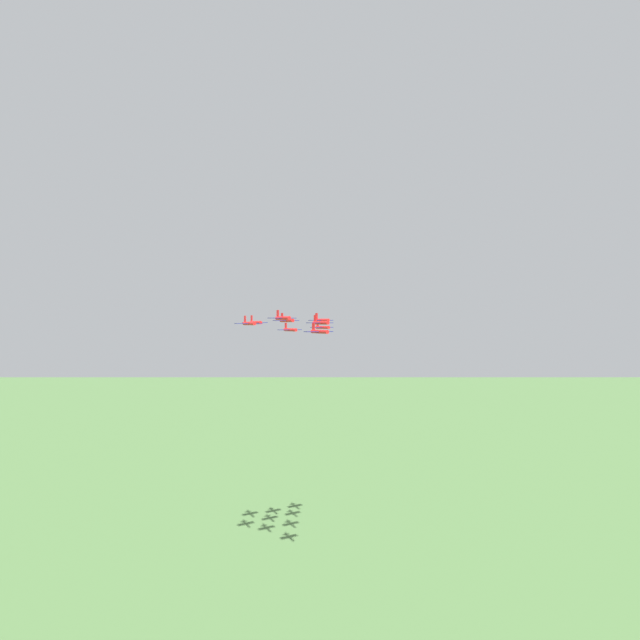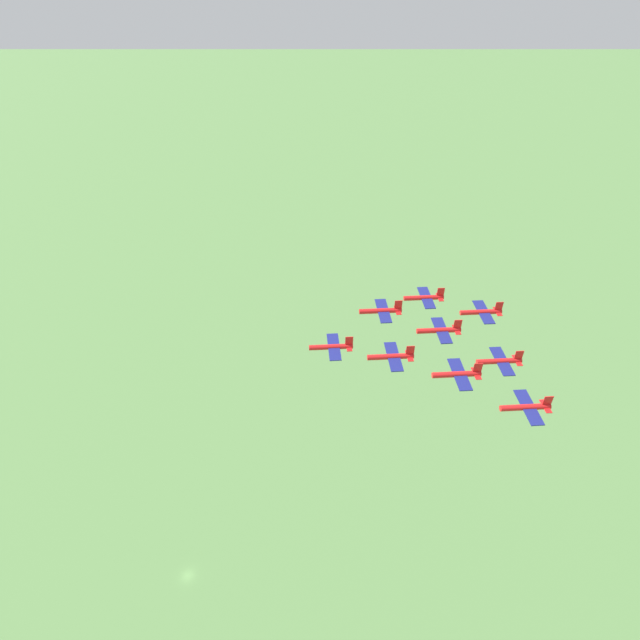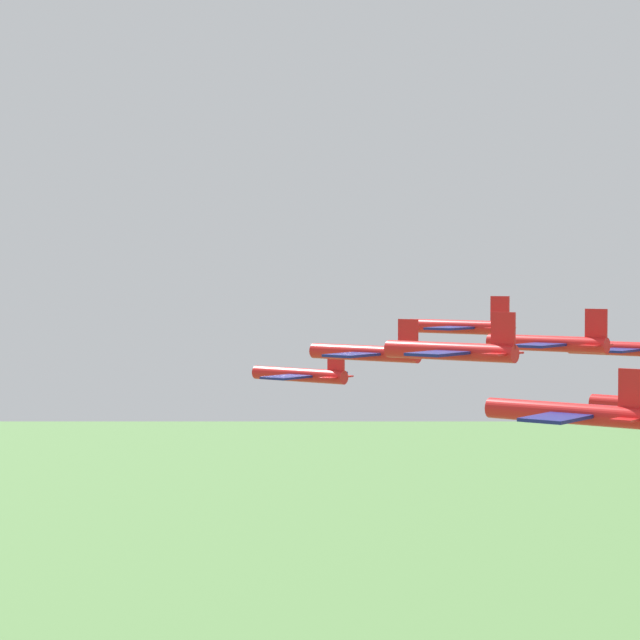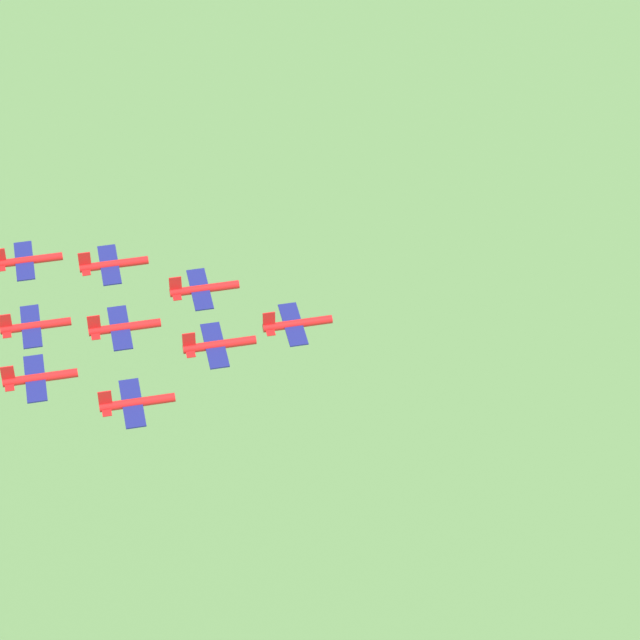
{
  "view_description": "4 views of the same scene",
  "coord_description": "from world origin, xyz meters",
  "px_view_note": "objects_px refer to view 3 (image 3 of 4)",
  "views": [
    {
      "loc": [
        59.27,
        98.14,
        110.96
      ],
      "look_at": [
        6.89,
        -45.18,
        111.58
      ],
      "focal_mm": 28.0,
      "sensor_mm": 36.0,
      "label": 1
    },
    {
      "loc": [
        -80.52,
        -55.07,
        182.3
      ],
      "look_at": [
        9.42,
        -46.88,
        112.32
      ],
      "focal_mm": 28.0,
      "sensor_mm": 36.0,
      "label": 2
    },
    {
      "loc": [
        -70.21,
        -130.94,
        116.73
      ],
      "look_at": [
        9.79,
        -47.84,
        112.66
      ],
      "focal_mm": 70.0,
      "sensor_mm": 36.0,
      "label": 3
    },
    {
      "loc": [
        169.47,
        -55.27,
        247.37
      ],
      "look_at": [
        7.58,
        -46.68,
        110.35
      ],
      "focal_mm": 85.0,
      "sensor_mm": 36.0,
      "label": 4
    }
  ],
  "objects_px": {
    "jet_2": "(462,327)",
    "jet_6": "(572,413)",
    "jet_3": "(455,351)",
    "jet_1": "(368,353)",
    "jet_5": "(627,348)",
    "jet_0": "(303,375)",
    "jet_4": "(551,343)"
  },
  "relations": [
    {
      "from": "jet_2",
      "to": "jet_6",
      "type": "bearing_deg",
      "value": -139.64
    },
    {
      "from": "jet_6",
      "to": "jet_2",
      "type": "bearing_deg",
      "value": 40.36
    },
    {
      "from": "jet_3",
      "to": "jet_1",
      "type": "bearing_deg",
      "value": 59.53
    },
    {
      "from": "jet_5",
      "to": "jet_0",
      "type": "bearing_deg",
      "value": 120.47
    },
    {
      "from": "jet_2",
      "to": "jet_5",
      "type": "bearing_deg",
      "value": -59.53
    },
    {
      "from": "jet_5",
      "to": "jet_1",
      "type": "bearing_deg",
      "value": 150.46
    },
    {
      "from": "jet_3",
      "to": "jet_0",
      "type": "bearing_deg",
      "value": 59.53
    },
    {
      "from": "jet_0",
      "to": "jet_3",
      "type": "relative_size",
      "value": 1.0
    },
    {
      "from": "jet_0",
      "to": "jet_3",
      "type": "height_order",
      "value": "jet_3"
    },
    {
      "from": "jet_2",
      "to": "jet_0",
      "type": "bearing_deg",
      "value": 120.47
    },
    {
      "from": "jet_0",
      "to": "jet_4",
      "type": "xyz_separation_m",
      "value": [
        3.74,
        -24.08,
        3.6
      ]
    },
    {
      "from": "jet_3",
      "to": "jet_5",
      "type": "bearing_deg",
      "value": 0.0
    },
    {
      "from": "jet_0",
      "to": "jet_1",
      "type": "xyz_separation_m",
      "value": [
        -5.21,
        -13.14,
        2.77
      ]
    },
    {
      "from": "jet_1",
      "to": "jet_2",
      "type": "xyz_separation_m",
      "value": [
        14.16,
        2.2,
        1.58
      ]
    },
    {
      "from": "jet_1",
      "to": "jet_6",
      "type": "distance_m",
      "value": 28.33
    },
    {
      "from": "jet_0",
      "to": "jet_6",
      "type": "xyz_separation_m",
      "value": [
        -15.63,
        -39.42,
        0.9
      ]
    },
    {
      "from": "jet_1",
      "to": "jet_5",
      "type": "bearing_deg",
      "value": -29.54
    },
    {
      "from": "jet_2",
      "to": "jet_6",
      "type": "distance_m",
      "value": 37.78
    },
    {
      "from": "jet_1",
      "to": "jet_2",
      "type": "bearing_deg",
      "value": 0.0
    },
    {
      "from": "jet_1",
      "to": "jet_3",
      "type": "xyz_separation_m",
      "value": [
        -5.21,
        -13.14,
        0.92
      ]
    },
    {
      "from": "jet_0",
      "to": "jet_3",
      "type": "bearing_deg",
      "value": -120.47
    },
    {
      "from": "jet_2",
      "to": "jet_5",
      "type": "xyz_separation_m",
      "value": [
        8.95,
        -10.94,
        -1.81
      ]
    },
    {
      "from": "jet_0",
      "to": "jet_1",
      "type": "bearing_deg",
      "value": -120.47
    },
    {
      "from": "jet_0",
      "to": "jet_5",
      "type": "height_order",
      "value": "jet_5"
    },
    {
      "from": "jet_4",
      "to": "jet_5",
      "type": "bearing_deg",
      "value": 0.0
    },
    {
      "from": "jet_4",
      "to": "jet_5",
      "type": "height_order",
      "value": "jet_4"
    },
    {
      "from": "jet_1",
      "to": "jet_6",
      "type": "xyz_separation_m",
      "value": [
        -10.42,
        -26.28,
        -1.87
      ]
    },
    {
      "from": "jet_1",
      "to": "jet_2",
      "type": "height_order",
      "value": "jet_2"
    },
    {
      "from": "jet_0",
      "to": "jet_1",
      "type": "relative_size",
      "value": 1.0
    },
    {
      "from": "jet_0",
      "to": "jet_4",
      "type": "bearing_deg",
      "value": -90.0
    },
    {
      "from": "jet_2",
      "to": "jet_5",
      "type": "distance_m",
      "value": 14.25
    },
    {
      "from": "jet_6",
      "to": "jet_1",
      "type": "bearing_deg",
      "value": 59.53
    }
  ]
}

